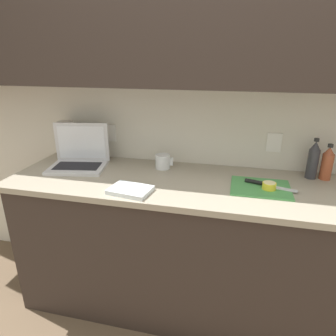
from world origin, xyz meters
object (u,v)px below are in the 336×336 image
object	(u,v)px
knife	(261,184)
paper_towel_roll	(67,140)
bottle_green_soda	(327,164)
cutting_board	(260,187)
laptop	(79,157)
measuring_cup	(163,161)
lemon_half_cut	(269,186)
bottle_oil_tall	(313,160)

from	to	relation	value
knife	paper_towel_roll	size ratio (longest dim) A/B	1.07
knife	bottle_green_soda	bearing A→B (deg)	43.42
cutting_board	paper_towel_roll	bearing A→B (deg)	169.43
laptop	measuring_cup	size ratio (longest dim) A/B	3.43
cutting_board	laptop	bearing A→B (deg)	175.46
cutting_board	knife	size ratio (longest dim) A/B	1.15
lemon_half_cut	bottle_green_soda	xyz separation A→B (m)	(0.34, 0.25, 0.07)
bottle_green_soda	laptop	bearing A→B (deg)	-174.94
cutting_board	knife	bearing A→B (deg)	79.89
lemon_half_cut	bottle_green_soda	bearing A→B (deg)	36.23
laptop	paper_towel_roll	xyz separation A→B (m)	(-0.17, 0.16, 0.07)
cutting_board	bottle_green_soda	bearing A→B (deg)	30.98
bottle_oil_tall	paper_towel_roll	bearing A→B (deg)	179.29
cutting_board	bottle_oil_tall	size ratio (longest dim) A/B	1.32
knife	lemon_half_cut	world-z (taller)	lemon_half_cut
cutting_board	bottle_oil_tall	world-z (taller)	bottle_oil_tall
knife	bottle_oil_tall	bearing A→B (deg)	49.38
lemon_half_cut	bottle_oil_tall	world-z (taller)	bottle_oil_tall
knife	bottle_green_soda	size ratio (longest dim) A/B	1.30
bottle_oil_tall	measuring_cup	world-z (taller)	bottle_oil_tall
measuring_cup	knife	bearing A→B (deg)	-14.16
cutting_board	knife	distance (m)	0.03
cutting_board	bottle_green_soda	xyz separation A→B (m)	(0.38, 0.23, 0.09)
laptop	bottle_green_soda	bearing A→B (deg)	-5.36
bottle_green_soda	measuring_cup	distance (m)	0.99
cutting_board	measuring_cup	xyz separation A→B (m)	(-0.61, 0.18, 0.04)
bottle_oil_tall	paper_towel_roll	distance (m)	1.63
knife	bottle_green_soda	world-z (taller)	bottle_green_soda
laptop	bottle_oil_tall	xyz separation A→B (m)	(1.45, 0.14, 0.05)
lemon_half_cut	bottle_oil_tall	bearing A→B (deg)	43.71
bottle_green_soda	bottle_oil_tall	size ratio (longest dim) A/B	0.88
laptop	lemon_half_cut	xyz separation A→B (m)	(1.20, -0.11, -0.04)
bottle_oil_tall	lemon_half_cut	bearing A→B (deg)	-136.29
measuring_cup	paper_towel_roll	bearing A→B (deg)	174.88
laptop	paper_towel_roll	world-z (taller)	laptop
lemon_half_cut	bottle_green_soda	distance (m)	0.42
lemon_half_cut	paper_towel_roll	xyz separation A→B (m)	(-1.37, 0.27, 0.10)
knife	lemon_half_cut	size ratio (longest dim) A/B	3.83
lemon_half_cut	bottle_oil_tall	size ratio (longest dim) A/B	0.30
knife	measuring_cup	distance (m)	0.63
paper_towel_roll	lemon_half_cut	bearing A→B (deg)	-11.01
cutting_board	paper_towel_roll	xyz separation A→B (m)	(-1.33, 0.25, 0.13)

